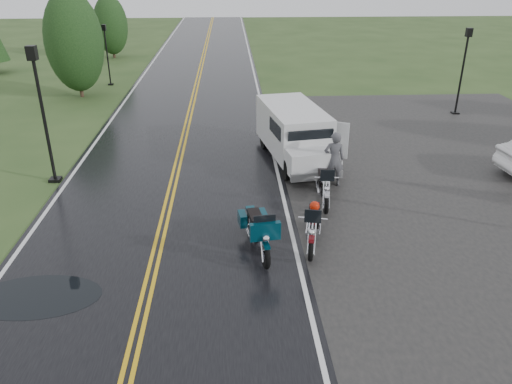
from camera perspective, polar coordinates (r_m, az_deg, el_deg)
ground at (r=13.68m, az=-11.44°, el=-7.63°), size 120.00×120.00×0.00m
road at (r=22.68m, az=-8.21°, el=6.20°), size 8.00×100.00×0.04m
parking_pad at (r=20.02m, az=23.66°, el=1.62°), size 14.00×24.00×0.03m
motorcycle_red at (r=13.05m, az=6.37°, el=-5.34°), size 1.35×2.51×1.41m
motorcycle_teal at (r=12.66m, az=1.10°, el=-6.08°), size 1.26×2.58×1.46m
motorcycle_silver at (r=15.47m, az=8.07°, el=-0.32°), size 1.10×2.46×1.41m
van_white at (r=17.73m, az=3.61°, el=4.55°), size 2.95×5.72×2.14m
person_at_van at (r=17.47m, az=8.90°, el=3.63°), size 0.74×0.52×1.95m
lamp_post_near_left at (r=18.65m, az=-23.10°, el=7.95°), size 0.41×0.41×4.81m
lamp_post_far_left at (r=33.29m, az=-16.64°, el=14.76°), size 0.32×0.32×3.71m
lamp_post_far_right at (r=27.53m, az=22.49°, el=12.56°), size 0.37×0.37×4.31m
tree_left_mid at (r=30.68m, az=-19.90°, el=14.73°), size 3.19×3.19×4.98m
tree_left_far at (r=42.91m, az=-16.19°, el=17.19°), size 2.64×2.64×4.06m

